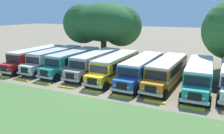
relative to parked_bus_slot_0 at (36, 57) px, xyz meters
The scene contains 19 objects.
ground_plane 13.97m from the parked_bus_slot_0, 21.92° to the right, with size 220.00×220.00×0.00m, color #84755B.
foreground_grass_strip 18.26m from the parked_bus_slot_0, 44.93° to the right, with size 80.00×11.11×0.01m, color #4C7538.
parked_bus_slot_0 is the anchor object (origin of this frame).
parked_bus_slot_1 3.08m from the parked_bus_slot_0, ahead, with size 2.96×10.87×2.82m.
parked_bus_slot_2 6.33m from the parked_bus_slot_0, ahead, with size 3.09×10.89×2.82m.
parked_bus_slot_3 9.70m from the parked_bus_slot_0, ahead, with size 3.01×10.88×2.82m.
parked_bus_slot_4 12.89m from the parked_bus_slot_0, ahead, with size 2.95×10.87×2.82m.
parked_bus_slot_5 16.29m from the parked_bus_slot_0, ahead, with size 3.03×10.88×2.82m.
parked_bus_slot_6 19.22m from the parked_bus_slot_0, ahead, with size 3.30×10.93×2.82m.
parked_bus_slot_7 22.66m from the parked_bus_slot_0, ahead, with size 2.82×10.86×2.82m.
curb_wheelstop_0 6.13m from the parked_bus_slot_0, 91.26° to the right, with size 2.00×0.36×0.15m, color yellow.
curb_wheelstop_1 6.88m from the parked_bus_slot_0, 62.29° to the right, with size 2.00×0.36×0.15m, color yellow.
curb_wheelstop_2 8.84m from the parked_bus_slot_0, 42.99° to the right, with size 2.00×0.36×0.15m, color yellow.
curb_wheelstop_3 11.41m from the parked_bus_slot_0, 31.68° to the right, with size 2.00×0.36×0.15m, color yellow.
curb_wheelstop_4 14.27m from the parked_bus_slot_0, 24.77° to the right, with size 2.00×0.36×0.15m, color yellow.
curb_wheelstop_5 17.26m from the parked_bus_slot_0, 20.22° to the right, with size 2.00×0.36×0.15m, color yellow.
curb_wheelstop_6 20.33m from the parked_bus_slot_0, 17.04° to the right, with size 2.00×0.36×0.15m, color yellow.
curb_wheelstop_7 23.46m from the parked_bus_slot_0, 14.71° to the right, with size 2.00×0.36×0.15m, color yellow.
broad_shade_tree 12.86m from the parked_bus_slot_0, 59.01° to the left, with size 13.18×10.99×9.79m.
Camera 1 is at (10.91, -19.72, 8.00)m, focal length 35.86 mm.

